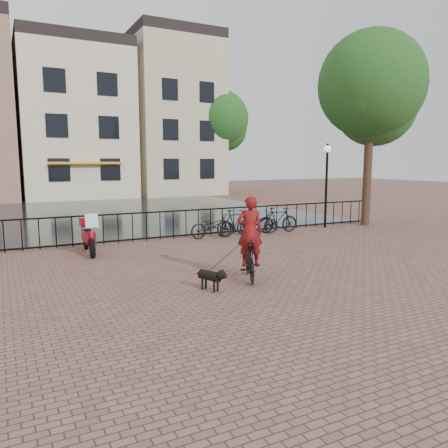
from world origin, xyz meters
name	(u,v)px	position (x,y,z in m)	size (l,w,h in m)	color
ground	(293,303)	(0.00, 0.00, 0.00)	(100.00, 100.00, 0.00)	brown
canal_water	(104,213)	(0.00, 17.30, 0.00)	(20.00, 20.00, 0.00)	black
railing	(160,226)	(0.00, 8.00, 0.50)	(20.00, 0.05, 1.02)	black
canal_house_mid	(73,122)	(0.50, 30.00, 5.90)	(8.00, 9.50, 11.80)	beige
canal_house_right	(169,117)	(8.50, 30.00, 6.65)	(7.00, 9.00, 13.30)	tan
tree_near_right	(371,85)	(9.20, 7.30, 5.97)	(4.48, 4.48, 8.24)	black
tree_far_right	(220,119)	(12.00, 27.00, 6.35)	(4.76, 4.76, 8.76)	black
lamp_post	(327,171)	(7.20, 7.60, 2.38)	(0.30, 0.30, 3.45)	black
cyclist	(250,243)	(0.13, 1.93, 0.88)	(1.13, 1.74, 2.32)	black
dog	(210,279)	(-1.09, 1.54, 0.26)	(0.52, 0.81, 0.52)	black
motorcycle	(88,232)	(-2.71, 6.71, 0.66)	(0.52, 1.88, 1.33)	maroon
parked_bike_0	(213,226)	(1.80, 7.40, 0.45)	(0.60, 1.72, 0.90)	black
parked_bike_1	(236,223)	(2.75, 7.40, 0.50)	(0.47, 1.66, 1.00)	black
parked_bike_2	(257,223)	(3.70, 7.40, 0.45)	(0.60, 1.72, 0.90)	black
parked_bike_3	(278,220)	(4.65, 7.40, 0.50)	(0.47, 1.66, 1.00)	black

